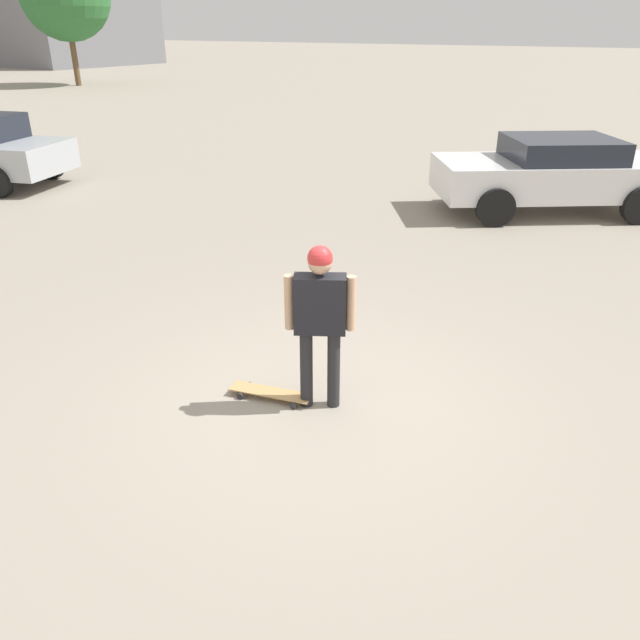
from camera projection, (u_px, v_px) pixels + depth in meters
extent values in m
plane|color=gray|center=(320.00, 404.00, 6.07)|extent=(220.00, 220.00, 0.00)
cylinder|color=#262628|center=(306.00, 369.00, 5.91)|extent=(0.12, 0.12, 0.80)
cylinder|color=#262628|center=(334.00, 369.00, 5.90)|extent=(0.12, 0.12, 0.80)
cube|color=black|center=(320.00, 304.00, 5.61)|extent=(0.51, 0.40, 0.55)
cylinder|color=tan|center=(289.00, 302.00, 5.62)|extent=(0.09, 0.09, 0.52)
cylinder|color=tan|center=(351.00, 303.00, 5.60)|extent=(0.09, 0.09, 0.52)
sphere|color=tan|center=(320.00, 262.00, 5.44)|extent=(0.22, 0.22, 0.22)
sphere|color=red|center=(320.00, 258.00, 5.43)|extent=(0.23, 0.23, 0.23)
cube|color=tan|center=(271.00, 392.00, 6.15)|extent=(0.84, 0.37, 0.01)
cylinder|color=#262628|center=(240.00, 396.00, 6.15)|extent=(0.07, 0.04, 0.06)
cylinder|color=#262628|center=(249.00, 385.00, 6.34)|extent=(0.07, 0.04, 0.06)
cylinder|color=#262628|center=(293.00, 406.00, 5.99)|extent=(0.07, 0.04, 0.06)
cylinder|color=#262628|center=(301.00, 395.00, 6.18)|extent=(0.07, 0.04, 0.06)
cube|color=silver|center=(552.00, 177.00, 12.04)|extent=(4.64, 4.02, 0.66)
cube|color=#1E232D|center=(562.00, 149.00, 11.81)|extent=(2.57, 2.49, 0.41)
cylinder|color=black|center=(495.00, 207.00, 11.28)|extent=(0.69, 0.56, 0.70)
cylinder|color=black|center=(468.00, 184.00, 12.95)|extent=(0.69, 0.56, 0.70)
cylinder|color=black|center=(595.00, 182.00, 13.08)|extent=(0.69, 0.56, 0.70)
cylinder|color=black|center=(50.00, 165.00, 14.80)|extent=(0.69, 0.40, 0.66)
cylinder|color=brown|center=(75.00, 57.00, 36.86)|extent=(0.34, 0.34, 3.14)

